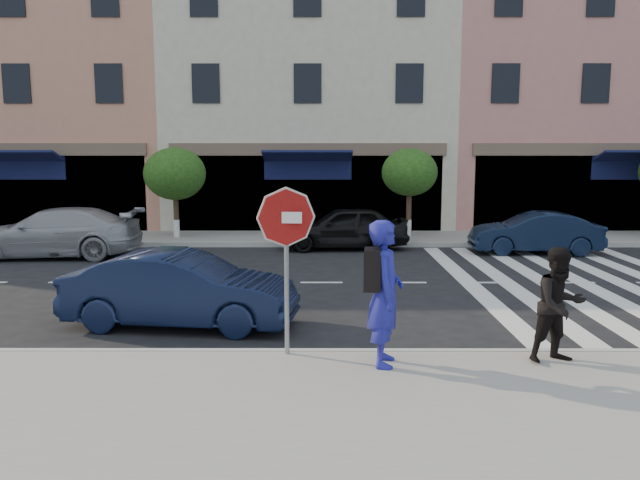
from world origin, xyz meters
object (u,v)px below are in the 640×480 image
at_px(stop_sign, 286,233).
at_px(car_near_mid, 181,290).
at_px(car_far_mid, 344,228).
at_px(car_far_right, 535,233).
at_px(walker, 560,305).
at_px(car_far_left, 54,233).
at_px(photographer, 385,293).

height_order(stop_sign, car_near_mid, stop_sign).
relative_size(car_far_mid, car_far_right, 1.05).
bearing_deg(walker, car_far_left, 122.73).
bearing_deg(photographer, car_near_mid, 60.70).
xyz_separation_m(car_far_mid, car_far_right, (5.78, -0.84, -0.05)).
distance_m(stop_sign, photographer, 1.65).
relative_size(car_near_mid, car_far_mid, 1.01).
bearing_deg(car_far_mid, walker, 10.99).
bearing_deg(car_near_mid, car_far_right, -41.31).
height_order(car_near_mid, car_far_mid, car_far_mid).
bearing_deg(car_far_mid, stop_sign, -8.81).
xyz_separation_m(car_far_left, car_far_right, (14.37, 0.66, -0.09)).
bearing_deg(car_far_mid, car_near_mid, -22.40).
distance_m(walker, car_near_mid, 6.29).
distance_m(stop_sign, walker, 3.98).
relative_size(car_far_left, car_far_right, 1.30).
height_order(stop_sign, car_far_right, stop_sign).
relative_size(photographer, walker, 1.24).
bearing_deg(car_far_left, photographer, 39.10).
height_order(car_far_left, car_far_right, car_far_left).
distance_m(stop_sign, car_far_left, 11.90).
height_order(car_near_mid, car_far_left, car_far_left).
xyz_separation_m(car_near_mid, car_far_mid, (3.22, 8.80, 0.02)).
height_order(photographer, car_far_left, photographer).
bearing_deg(car_far_right, stop_sign, -32.30).
height_order(car_near_mid, car_far_right, car_near_mid).
xyz_separation_m(car_near_mid, car_far_right, (9.00, 7.96, -0.04)).
distance_m(stop_sign, car_far_mid, 10.91).
bearing_deg(photographer, car_far_mid, 6.96).
bearing_deg(car_far_right, car_far_mid, -95.33).
relative_size(walker, car_far_left, 0.33).
xyz_separation_m(car_far_left, car_far_mid, (8.59, 1.50, -0.04)).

